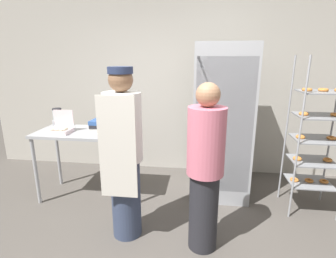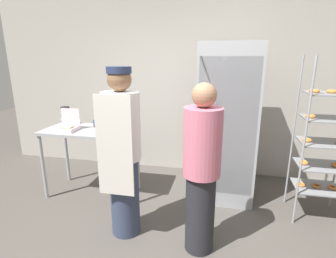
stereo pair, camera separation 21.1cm
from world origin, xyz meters
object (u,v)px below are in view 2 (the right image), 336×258
(blender_pitcher, at_px, (66,117))
(person_customer, at_px, (201,170))
(baking_rack, at_px, (324,142))
(binder_stack, at_px, (108,124))
(donut_box, at_px, (67,127))
(refrigerator, at_px, (226,124))
(person_baker, at_px, (123,153))

(blender_pitcher, xyz_separation_m, person_customer, (1.95, -0.96, -0.19))
(baking_rack, bearing_deg, blender_pitcher, 177.97)
(binder_stack, distance_m, person_customer, 1.55)
(donut_box, bearing_deg, blender_pitcher, 123.01)
(refrigerator, xyz_separation_m, binder_stack, (-1.50, -0.23, -0.01))
(refrigerator, relative_size, person_customer, 1.23)
(baking_rack, distance_m, donut_box, 3.04)
(baking_rack, bearing_deg, refrigerator, 167.02)
(binder_stack, xyz_separation_m, person_baker, (0.49, -0.76, -0.08))
(binder_stack, height_order, person_baker, person_baker)
(baking_rack, bearing_deg, person_baker, -159.83)
(person_baker, bearing_deg, binder_stack, 122.89)
(baking_rack, relative_size, donut_box, 6.82)
(refrigerator, height_order, blender_pitcher, refrigerator)
(refrigerator, relative_size, baking_rack, 1.08)
(baking_rack, relative_size, person_baker, 1.06)
(baking_rack, height_order, donut_box, baking_rack)
(baking_rack, xyz_separation_m, binder_stack, (-2.55, 0.01, 0.07))
(binder_stack, distance_m, person_baker, 0.91)
(person_customer, bearing_deg, blender_pitcher, 153.90)
(refrigerator, height_order, donut_box, refrigerator)
(donut_box, height_order, blender_pitcher, donut_box)
(blender_pitcher, bearing_deg, donut_box, -56.99)
(donut_box, xyz_separation_m, binder_stack, (0.49, 0.17, 0.02))
(donut_box, relative_size, person_customer, 0.17)
(blender_pitcher, bearing_deg, person_baker, -36.70)
(baking_rack, xyz_separation_m, donut_box, (-3.04, -0.16, 0.04))
(refrigerator, distance_m, person_customer, 1.12)
(baking_rack, xyz_separation_m, blender_pitcher, (-3.22, 0.11, 0.11))
(blender_pitcher, height_order, binder_stack, blender_pitcher)
(baking_rack, height_order, binder_stack, baking_rack)
(baking_rack, distance_m, blender_pitcher, 3.22)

